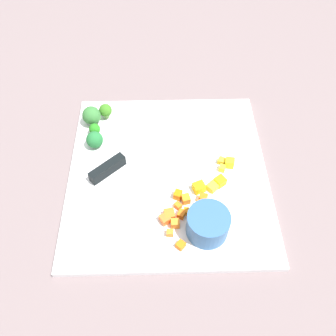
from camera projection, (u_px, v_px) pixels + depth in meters
ground_plane at (168, 174)px, 0.71m from camera, size 4.00×4.00×0.00m
cutting_board at (168, 173)px, 0.70m from camera, size 0.41×0.39×0.01m
prep_bowl at (208, 224)px, 0.60m from camera, size 0.07×0.07×0.05m
chef_knife at (129, 155)px, 0.71m from camera, size 0.23×0.26×0.02m
carrot_dice_0 at (175, 223)px, 0.62m from camera, size 0.01×0.02×0.02m
carrot_dice_1 at (203, 198)px, 0.65m from camera, size 0.02×0.02×0.02m
carrot_dice_2 at (187, 211)px, 0.63m from camera, size 0.01×0.02×0.01m
carrot_dice_3 at (178, 206)px, 0.64m from camera, size 0.02×0.02×0.01m
carrot_dice_4 at (181, 245)px, 0.59m from camera, size 0.02×0.02×0.01m
carrot_dice_5 at (186, 199)px, 0.65m from camera, size 0.02×0.02×0.02m
carrot_dice_6 at (172, 233)px, 0.61m from camera, size 0.01×0.01×0.01m
carrot_dice_7 at (202, 205)px, 0.64m from camera, size 0.02×0.02×0.02m
carrot_dice_8 at (178, 195)px, 0.65m from camera, size 0.02×0.02×0.02m
carrot_dice_9 at (181, 214)px, 0.63m from camera, size 0.02×0.02×0.01m
carrot_dice_10 at (169, 215)px, 0.63m from camera, size 0.02×0.02×0.02m
carrot_dice_11 at (165, 219)px, 0.62m from camera, size 0.02×0.02×0.01m
pepper_dice_0 at (222, 169)px, 0.69m from camera, size 0.02×0.02×0.01m
pepper_dice_1 at (199, 187)px, 0.66m from camera, size 0.03×0.03×0.02m
pepper_dice_2 at (220, 181)px, 0.67m from camera, size 0.03×0.03×0.02m
pepper_dice_3 at (222, 161)px, 0.70m from camera, size 0.02×0.02×0.01m
pepper_dice_4 at (230, 163)px, 0.70m from camera, size 0.02×0.02×0.02m
pepper_dice_5 at (213, 187)px, 0.67m from camera, size 0.03×0.03×0.01m
broccoli_floret_0 at (95, 129)px, 0.74m from camera, size 0.02×0.02×0.03m
broccoli_floret_1 at (106, 111)px, 0.77m from camera, size 0.03×0.03×0.04m
broccoli_floret_2 at (95, 140)px, 0.72m from camera, size 0.04×0.04×0.04m
broccoli_floret_3 at (92, 116)px, 0.76m from camera, size 0.04×0.04×0.04m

